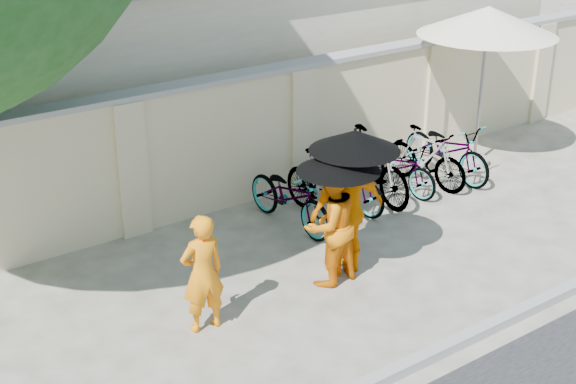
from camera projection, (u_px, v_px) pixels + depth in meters
ground at (318, 301)px, 10.00m from camera, size 80.00×80.00×0.00m
kerb at (414, 363)px, 8.71m from camera, size 40.00×0.16×0.12m
compound_wall at (245, 140)px, 12.52m from camera, size 20.00×0.30×2.00m
building_behind at (182, 47)px, 15.65m from camera, size 14.00×6.00×3.20m
monk_left at (202, 273)px, 9.17m from camera, size 0.55×0.38×1.46m
monk_center at (330, 225)px, 10.14m from camera, size 0.84×0.68×1.63m
parasol_center at (339, 162)px, 9.76m from camera, size 1.04×1.04×0.88m
monk_right at (347, 209)px, 10.37m from camera, size 1.11×0.58×1.80m
parasol_right at (355, 140)px, 9.93m from camera, size 1.15×1.15×0.98m
patio_umbrella at (488, 23)px, 13.29m from camera, size 3.05×3.05×2.79m
bike_0 at (290, 196)px, 11.80m from camera, size 0.73×1.86×0.96m
bike_1 at (323, 187)px, 12.02m from camera, size 0.56×1.75×1.04m
bike_2 at (344, 180)px, 12.46m from camera, size 0.78×1.77×0.90m
bike_3 at (371, 165)px, 12.70m from camera, size 0.66×1.93×1.14m
bike_4 at (397, 166)px, 13.04m from camera, size 0.75×1.68×0.85m
bike_5 at (426, 157)px, 13.23m from camera, size 0.67×1.68×0.98m
bike_6 at (447, 149)px, 13.56m from camera, size 0.70×1.89×0.99m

